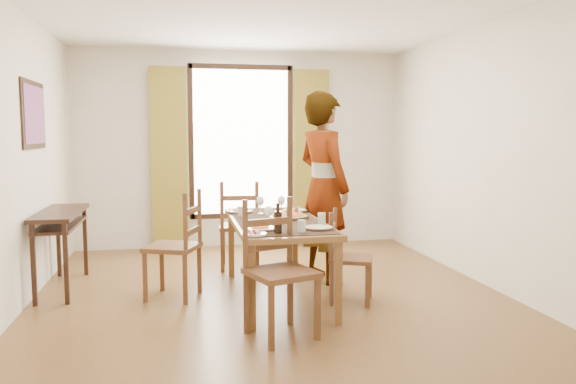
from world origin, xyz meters
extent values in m
plane|color=#4D3018|center=(0.00, 0.00, 0.00)|extent=(5.00, 5.00, 0.00)
cube|color=silver|center=(0.00, 2.50, 1.35)|extent=(4.50, 0.10, 2.70)
cube|color=silver|center=(0.00, -2.50, 1.35)|extent=(4.50, 0.10, 2.70)
cube|color=silver|center=(-2.25, 0.00, 1.35)|extent=(0.10, 5.00, 2.70)
cube|color=silver|center=(2.25, 0.00, 1.35)|extent=(0.10, 5.00, 2.70)
cube|color=white|center=(0.00, 0.00, 2.72)|extent=(4.50, 5.00, 0.04)
cube|color=white|center=(0.00, 2.47, 1.45)|extent=(1.30, 0.04, 2.00)
cube|color=olive|center=(-0.98, 2.41, 1.25)|extent=(0.48, 0.10, 2.40)
cube|color=olive|center=(0.98, 2.41, 1.25)|extent=(0.48, 0.10, 2.40)
cube|color=black|center=(-2.24, 0.60, 1.75)|extent=(0.02, 0.86, 0.66)
cube|color=#BE3A23|center=(-2.23, 0.60, 1.75)|extent=(0.01, 0.76, 0.56)
cube|color=black|center=(-2.03, 0.60, 0.78)|extent=(0.38, 1.20, 0.04)
cube|color=black|center=(-2.03, 0.60, 0.66)|extent=(0.34, 1.10, 0.03)
cube|color=black|center=(-2.17, 0.05, 0.38)|extent=(0.04, 0.04, 0.76)
cube|color=black|center=(-2.17, 1.15, 0.38)|extent=(0.04, 0.04, 0.76)
cube|color=black|center=(-1.89, 0.05, 0.38)|extent=(0.04, 0.04, 0.76)
cube|color=black|center=(-1.89, 1.15, 0.38)|extent=(0.04, 0.04, 0.76)
cube|color=brown|center=(0.05, -0.10, 0.72)|extent=(0.83, 1.85, 0.05)
cube|color=black|center=(0.05, -0.10, 0.75)|extent=(0.76, 1.70, 0.01)
cube|color=brown|center=(-0.31, -0.97, 0.35)|extent=(0.06, 0.06, 0.70)
cube|color=brown|center=(-0.31, 0.76, 0.35)|extent=(0.06, 0.06, 0.70)
cube|color=brown|center=(0.40, -0.97, 0.35)|extent=(0.06, 0.06, 0.70)
cube|color=brown|center=(0.40, 0.76, 0.35)|extent=(0.06, 0.06, 0.70)
cube|color=brown|center=(-0.93, 0.09, 0.49)|extent=(0.59, 0.59, 0.04)
cube|color=brown|center=(-1.04, 0.34, 0.25)|extent=(0.04, 0.04, 0.49)
cube|color=brown|center=(-0.68, 0.20, 0.25)|extent=(0.04, 0.04, 0.49)
cube|color=brown|center=(-1.19, -0.02, 0.25)|extent=(0.04, 0.04, 0.49)
cube|color=brown|center=(-0.82, -0.17, 0.25)|extent=(0.04, 0.04, 0.49)
cube|color=brown|center=(-0.67, 0.20, 0.76)|extent=(0.04, 0.04, 0.54)
cube|color=brown|center=(-0.81, -0.17, 0.76)|extent=(0.04, 0.04, 0.54)
cube|color=brown|center=(-0.74, 0.01, 0.65)|extent=(0.17, 0.38, 0.05)
cube|color=brown|center=(-0.74, 0.01, 0.85)|extent=(0.17, 0.38, 0.05)
cube|color=brown|center=(-0.17, 1.15, 0.49)|extent=(0.50, 0.50, 0.04)
cube|color=brown|center=(0.04, 1.33, 0.24)|extent=(0.04, 0.04, 0.49)
cube|color=brown|center=(0.00, 0.94, 0.24)|extent=(0.04, 0.04, 0.49)
cube|color=brown|center=(-0.35, 1.36, 0.24)|extent=(0.04, 0.04, 0.49)
cube|color=brown|center=(-0.39, 0.97, 0.24)|extent=(0.04, 0.04, 0.49)
cube|color=brown|center=(0.00, 0.92, 0.76)|extent=(0.04, 0.04, 0.54)
cube|color=brown|center=(-0.39, 0.96, 0.76)|extent=(0.04, 0.04, 0.54)
cube|color=brown|center=(-0.20, 0.94, 0.65)|extent=(0.39, 0.07, 0.05)
cube|color=brown|center=(-0.20, 0.94, 0.85)|extent=(0.39, 0.07, 0.05)
cube|color=brown|center=(-0.10, -1.14, 0.50)|extent=(0.60, 0.60, 0.04)
cube|color=brown|center=(-0.22, -1.40, 0.25)|extent=(0.04, 0.04, 0.50)
cube|color=brown|center=(-0.36, -1.02, 0.25)|extent=(0.04, 0.04, 0.50)
cube|color=brown|center=(0.16, -1.26, 0.25)|extent=(0.04, 0.04, 0.50)
cube|color=brown|center=(0.02, -0.88, 0.25)|extent=(0.04, 0.04, 0.50)
cube|color=brown|center=(-0.36, -1.01, 0.78)|extent=(0.04, 0.04, 0.56)
cube|color=brown|center=(0.02, -0.87, 0.78)|extent=(0.04, 0.04, 0.56)
cube|color=brown|center=(-0.17, -0.94, 0.67)|extent=(0.39, 0.16, 0.06)
cube|color=brown|center=(-0.17, -0.94, 0.87)|extent=(0.39, 0.16, 0.06)
cube|color=brown|center=(0.70, -0.38, 0.41)|extent=(0.50, 0.50, 0.04)
cube|color=brown|center=(0.79, -0.59, 0.20)|extent=(0.04, 0.04, 0.41)
cube|color=brown|center=(0.49, -0.47, 0.20)|extent=(0.04, 0.04, 0.41)
cube|color=brown|center=(0.92, -0.29, 0.20)|extent=(0.04, 0.04, 0.41)
cube|color=brown|center=(0.61, -0.16, 0.20)|extent=(0.04, 0.04, 0.41)
cube|color=brown|center=(0.48, -0.46, 0.64)|extent=(0.03, 0.03, 0.45)
cube|color=brown|center=(0.61, -0.16, 0.64)|extent=(0.03, 0.03, 0.45)
cube|color=brown|center=(0.54, -0.31, 0.54)|extent=(0.15, 0.31, 0.05)
cube|color=brown|center=(0.54, -0.31, 0.71)|extent=(0.15, 0.31, 0.05)
imported|color=#9C9EA4|center=(0.65, 0.44, 1.00)|extent=(1.06, 0.98, 2.01)
cylinder|color=silver|center=(0.40, -0.43, 0.81)|extent=(0.07, 0.07, 0.10)
cylinder|color=silver|center=(-0.26, 0.20, 0.81)|extent=(0.07, 0.07, 0.10)
cylinder|color=silver|center=(0.13, -0.80, 0.81)|extent=(0.07, 0.07, 0.10)
camera|label=1|loc=(-0.86, -5.29, 1.57)|focal=35.00mm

